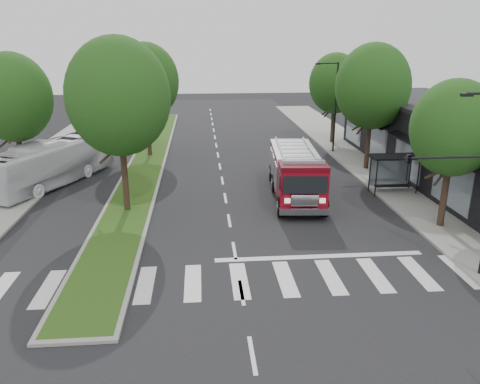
# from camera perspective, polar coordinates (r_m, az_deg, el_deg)

# --- Properties ---
(ground) EXTENTS (140.00, 140.00, 0.00)m
(ground) POSITION_cam_1_polar(r_m,az_deg,el_deg) (23.12, -0.69, -7.17)
(ground) COLOR black
(ground) RESTS_ON ground
(sidewalk_right) EXTENTS (5.00, 80.00, 0.15)m
(sidewalk_right) POSITION_cam_1_polar(r_m,az_deg,el_deg) (35.27, 18.73, 1.01)
(sidewalk_right) COLOR gray
(sidewalk_right) RESTS_ON ground
(sidewalk_left) EXTENTS (5.00, 80.00, 0.15)m
(sidewalk_left) POSITION_cam_1_polar(r_m,az_deg,el_deg) (34.87, -26.53, -0.15)
(sidewalk_left) COLOR gray
(sidewalk_left) RESTS_ON ground
(median) EXTENTS (3.00, 50.00, 0.15)m
(median) POSITION_cam_1_polar(r_m,az_deg,el_deg) (40.31, -11.17, 3.73)
(median) COLOR gray
(median) RESTS_ON ground
(storefront_row) EXTENTS (8.00, 30.00, 5.00)m
(storefront_row) POSITION_cam_1_polar(r_m,az_deg,el_deg) (36.72, 25.60, 4.76)
(storefront_row) COLOR black
(storefront_row) RESTS_ON ground
(bus_shelter) EXTENTS (3.20, 1.60, 2.61)m
(bus_shelter) POSITION_cam_1_polar(r_m,az_deg,el_deg) (32.61, 18.24, 3.31)
(bus_shelter) COLOR black
(bus_shelter) RESTS_ON ground
(tree_right_near) EXTENTS (4.40, 4.40, 8.05)m
(tree_right_near) POSITION_cam_1_polar(r_m,az_deg,el_deg) (26.65, 24.61, 7.06)
(tree_right_near) COLOR black
(tree_right_near) RESTS_ON ground
(tree_right_mid) EXTENTS (5.60, 5.60, 9.72)m
(tree_right_mid) POSITION_cam_1_polar(r_m,az_deg,el_deg) (37.34, 15.88, 12.26)
(tree_right_mid) COLOR black
(tree_right_mid) RESTS_ON ground
(tree_right_far) EXTENTS (5.00, 5.00, 8.73)m
(tree_right_far) POSITION_cam_1_polar(r_m,az_deg,el_deg) (46.86, 11.53, 12.85)
(tree_right_far) COLOR black
(tree_right_far) RESTS_ON ground
(tree_median_near) EXTENTS (5.80, 5.80, 10.16)m
(tree_median_near) POSITION_cam_1_polar(r_m,az_deg,el_deg) (27.39, -14.58, 11.14)
(tree_median_near) COLOR black
(tree_median_near) RESTS_ON ground
(tree_median_far) EXTENTS (5.60, 5.60, 9.72)m
(tree_median_far) POSITION_cam_1_polar(r_m,az_deg,el_deg) (41.23, -11.43, 13.08)
(tree_median_far) COLOR black
(tree_median_far) RESTS_ON ground
(tree_left_mid) EXTENTS (5.20, 5.20, 9.16)m
(tree_left_mid) POSITION_cam_1_polar(r_m,az_deg,el_deg) (35.33, -26.02, 10.31)
(tree_left_mid) COLOR black
(tree_left_mid) RESTS_ON ground
(streetlight_right_near) EXTENTS (4.08, 0.22, 8.00)m
(streetlight_right_near) POSITION_cam_1_polar(r_m,az_deg,el_deg) (21.25, 26.87, 1.94)
(streetlight_right_near) COLOR black
(streetlight_right_near) RESTS_ON ground
(streetlight_right_far) EXTENTS (2.11, 0.20, 8.00)m
(streetlight_right_far) POSITION_cam_1_polar(r_m,az_deg,el_deg) (42.87, 11.40, 10.56)
(streetlight_right_far) COLOR black
(streetlight_right_far) RESTS_ON ground
(fire_engine) EXTENTS (3.59, 9.66, 3.28)m
(fire_engine) POSITION_cam_1_polar(r_m,az_deg,el_deg) (30.65, 6.80, 2.29)
(fire_engine) COLOR #53040D
(fire_engine) RESTS_ON ground
(city_bus) EXTENTS (7.01, 11.45, 3.16)m
(city_bus) POSITION_cam_1_polar(r_m,az_deg,el_deg) (35.64, -21.91, 3.35)
(city_bus) COLOR silver
(city_bus) RESTS_ON ground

